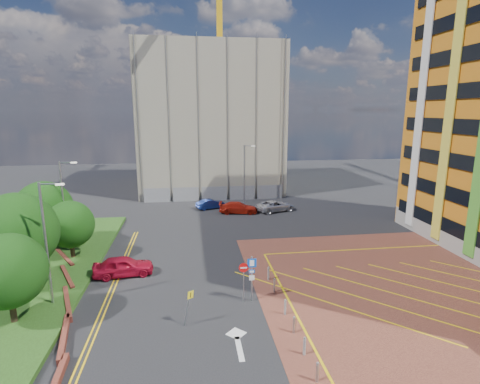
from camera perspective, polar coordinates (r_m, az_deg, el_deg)
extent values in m
plane|color=black|center=(25.35, 0.99, -17.40)|extent=(140.00, 140.00, 0.00)
cube|color=brown|center=(30.55, 28.76, -13.57)|extent=(26.00, 26.00, 0.02)
cube|color=maroon|center=(24.40, -25.25, -19.44)|extent=(1.25, 4.56, 0.40)
cube|color=maroon|center=(28.01, -24.80, -15.10)|extent=(1.86, 4.43, 0.40)
cube|color=maroon|center=(31.81, -24.83, -11.76)|extent=(2.29, 4.27, 0.40)
cube|color=maroon|center=(35.75, -25.16, -9.13)|extent=(2.69, 4.06, 0.40)
cylinder|color=#3D2B1C|center=(26.70, -31.38, -14.58)|extent=(0.36, 0.36, 2.00)
sphere|color=#13360C|center=(25.84, -31.93, -10.17)|extent=(4.40, 4.40, 4.40)
cylinder|color=#3D2B1C|center=(31.38, -30.36, -10.10)|extent=(0.36, 0.36, 2.40)
sphere|color=#13360C|center=(30.52, -30.92, -5.32)|extent=(5.60, 5.60, 5.60)
cylinder|color=#3D2B1C|center=(35.21, -24.21, -7.63)|extent=(0.36, 0.36, 1.80)
sphere|color=#13360C|center=(34.61, -24.50, -4.51)|extent=(4.00, 4.00, 4.00)
cylinder|color=#3D2B1C|center=(38.78, -27.29, -5.81)|extent=(0.36, 0.36, 2.20)
sphere|color=#13360C|center=(38.14, -27.65, -2.27)|extent=(5.00, 5.00, 5.00)
cylinder|color=#9EA0A8|center=(26.75, -27.46, -7.13)|extent=(0.16, 0.16, 8.00)
cylinder|color=#9EA0A8|center=(25.60, -27.06, 1.09)|extent=(1.20, 0.10, 0.10)
cube|color=silver|center=(25.41, -25.77, 1.07)|extent=(0.50, 0.15, 0.12)
cylinder|color=#9EA0A8|center=(36.48, -25.29, -1.96)|extent=(0.16, 0.16, 8.00)
cylinder|color=#9EA0A8|center=(35.61, -24.94, 4.12)|extent=(1.20, 0.10, 0.10)
cube|color=silver|center=(35.44, -24.01, 4.12)|extent=(0.50, 0.15, 0.12)
cylinder|color=#9EA0A8|center=(51.01, 0.67, 2.70)|extent=(0.16, 0.16, 8.00)
cylinder|color=#9EA0A8|center=(50.59, 1.36, 7.05)|extent=(1.20, 0.10, 0.10)
cube|color=silver|center=(50.69, 2.03, 7.02)|extent=(0.50, 0.15, 0.12)
cylinder|color=#9EA0A8|center=(25.56, 1.79, -13.10)|extent=(0.10, 0.10, 3.20)
cube|color=#0A49BA|center=(25.06, 1.82, -10.76)|extent=(0.60, 0.04, 0.60)
cube|color=white|center=(25.03, 1.83, -10.78)|extent=(0.30, 0.02, 0.42)
cube|color=#0A49BA|center=(25.30, 1.81, -12.01)|extent=(0.40, 0.04, 0.25)
cube|color=white|center=(25.28, 1.82, -12.03)|extent=(0.28, 0.02, 0.14)
cube|color=white|center=(25.49, 1.81, -12.93)|extent=(0.35, 0.04, 0.35)
cylinder|color=#9EA0A8|center=(25.59, 0.54, -13.68)|extent=(0.08, 0.08, 2.70)
cylinder|color=red|center=(25.10, 0.55, -11.46)|extent=(0.64, 0.04, 0.64)
cube|color=white|center=(25.07, 0.56, -11.48)|extent=(0.44, 0.02, 0.10)
cylinder|color=#9EA0A8|center=(23.38, -8.04, -17.20)|extent=(0.44, 0.08, 2.18)
cube|color=yellow|center=(22.92, -7.54, -15.27)|extent=(0.39, 0.39, 0.52)
cylinder|color=#9EA0A8|center=(19.92, 11.69, -25.41)|extent=(0.14, 0.14, 0.90)
cylinder|color=black|center=(21.44, 9.79, -22.26)|extent=(0.14, 0.14, 0.90)
cylinder|color=#9EA0A8|center=(23.04, 8.22, -19.52)|extent=(0.14, 0.14, 0.90)
cylinder|color=black|center=(24.69, 6.90, -17.13)|extent=(0.14, 0.14, 0.90)
cylinder|color=#9EA0A8|center=(27.26, 5.27, -14.08)|extent=(0.14, 0.14, 0.90)
cylinder|color=black|center=(29.02, 4.36, -12.35)|extent=(0.14, 0.14, 0.90)
cube|color=#9F9982|center=(61.85, -4.71, 10.88)|extent=(21.20, 19.20, 22.00)
cube|color=#EEAE15|center=(64.11, -3.06, 16.33)|extent=(0.90, 0.90, 34.00)
cube|color=gray|center=(53.20, -2.85, -0.20)|extent=(21.60, 0.06, 2.00)
imported|color=#BA0F2B|center=(30.87, -17.36, -10.73)|extent=(4.72, 2.39, 1.54)
imported|color=navy|center=(48.84, -4.48, -1.83)|extent=(4.01, 2.48, 1.25)
imported|color=#B51D0F|center=(46.61, -0.26, -2.40)|extent=(5.01, 2.68, 1.38)
imported|color=silver|center=(47.75, 5.43, -2.10)|extent=(5.43, 3.79, 1.38)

